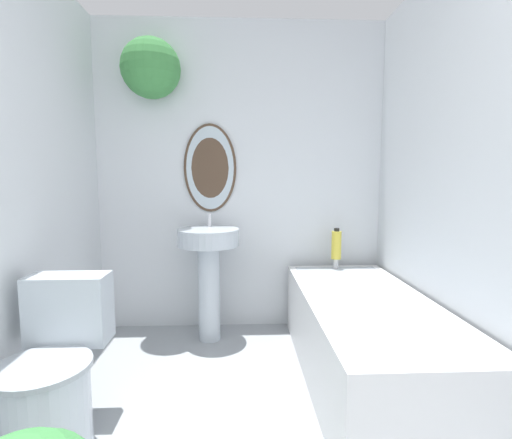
% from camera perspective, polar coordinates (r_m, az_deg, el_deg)
% --- Properties ---
extents(wall_back, '(2.34, 0.43, 2.40)m').
position_cam_1_polar(wall_back, '(2.94, -4.90, 9.37)').
color(wall_back, silver).
rests_on(wall_back, ground_plane).
extents(wall_right, '(0.06, 2.81, 2.40)m').
position_cam_1_polar(wall_right, '(1.96, 33.52, 5.30)').
color(wall_right, silver).
rests_on(wall_right, ground_plane).
extents(toilet, '(0.40, 0.56, 0.73)m').
position_cam_1_polar(toilet, '(2.02, -28.82, -20.63)').
color(toilet, silver).
rests_on(toilet, ground_plane).
extents(pedestal_sink, '(0.45, 0.45, 0.93)m').
position_cam_1_polar(pedestal_sink, '(2.75, -7.29, -6.42)').
color(pedestal_sink, silver).
rests_on(pedestal_sink, ground_plane).
extents(bathtub, '(0.72, 1.65, 0.58)m').
position_cam_1_polar(bathtub, '(2.39, 16.58, -16.99)').
color(bathtub, silver).
rests_on(bathtub, ground_plane).
extents(shampoo_bottle, '(0.07, 0.07, 0.24)m').
position_cam_1_polar(shampoo_bottle, '(2.92, 12.26, -3.78)').
color(shampoo_bottle, gold).
rests_on(shampoo_bottle, bathtub).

